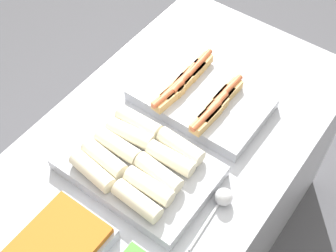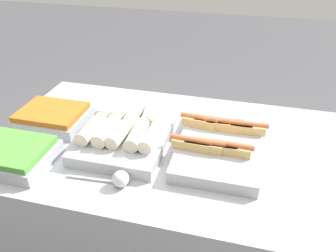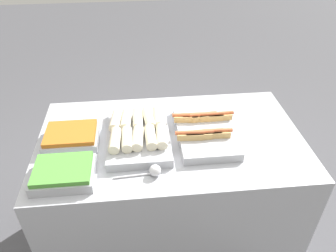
{
  "view_description": "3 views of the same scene",
  "coord_description": "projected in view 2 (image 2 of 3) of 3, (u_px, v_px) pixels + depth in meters",
  "views": [
    {
      "loc": [
        -0.8,
        -0.57,
        2.23
      ],
      "look_at": [
        -0.02,
        0.0,
        0.96
      ],
      "focal_mm": 50.0,
      "sensor_mm": 36.0,
      "label": 1
    },
    {
      "loc": [
        0.25,
        -1.06,
        1.66
      ],
      "look_at": [
        -0.02,
        0.0,
        0.96
      ],
      "focal_mm": 35.0,
      "sensor_mm": 36.0,
      "label": 2
    },
    {
      "loc": [
        -0.16,
        -1.44,
        2.02
      ],
      "look_at": [
        -0.02,
        0.0,
        0.96
      ],
      "focal_mm": 35.0,
      "sensor_mm": 36.0,
      "label": 3
    }
  ],
  "objects": [
    {
      "name": "tray_side_back",
      "position": [
        53.0,
        117.0,
        1.44
      ],
      "size": [
        0.29,
        0.23,
        0.07
      ],
      "color": "#A8AAB2",
      "rests_on": "counter"
    },
    {
      "name": "tray_wraps",
      "position": [
        129.0,
        128.0,
        1.35
      ],
      "size": [
        0.34,
        0.5,
        0.11
      ],
      "color": "#A8AAB2",
      "rests_on": "counter"
    },
    {
      "name": "counter",
      "position": [
        171.0,
        218.0,
        1.57
      ],
      "size": [
        1.48,
        0.87,
        0.88
      ],
      "color": "#A8AAB2",
      "rests_on": "ground_plane"
    },
    {
      "name": "serving_spoon_near",
      "position": [
        118.0,
        179.0,
        1.11
      ],
      "size": [
        0.23,
        0.06,
        0.06
      ],
      "color": "silver",
      "rests_on": "counter"
    },
    {
      "name": "tray_hotdogs",
      "position": [
        219.0,
        142.0,
        1.28
      ],
      "size": [
        0.36,
        0.49,
        0.1
      ],
      "color": "#A8AAB2",
      "rests_on": "counter"
    },
    {
      "name": "tray_side_front",
      "position": [
        12.0,
        154.0,
        1.21
      ],
      "size": [
        0.29,
        0.23,
        0.07
      ],
      "color": "#A8AAB2",
      "rests_on": "counter"
    }
  ]
}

